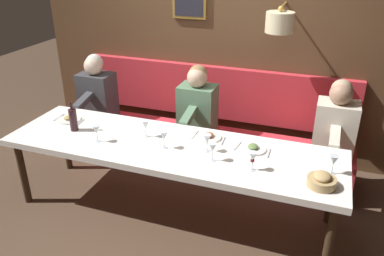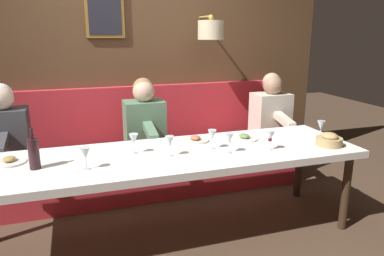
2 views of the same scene
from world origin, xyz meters
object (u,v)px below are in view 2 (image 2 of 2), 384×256
(wine_glass_2, at_px, (229,139))
(wine_glass_5, at_px, (212,135))
(diner_nearest, at_px, (271,111))
(wine_glass_0, at_px, (170,142))
(dining_table, at_px, (172,160))
(bread_bowl, at_px, (329,140))
(wine_glass_3, at_px, (321,126))
(wine_glass_6, at_px, (85,154))
(diner_near, at_px, (144,120))
(wine_glass_4, at_px, (270,137))
(wine_bottle, at_px, (34,153))
(diner_middle, at_px, (5,130))
(wine_glass_1, at_px, (134,140))

(wine_glass_2, relative_size, wine_glass_5, 1.00)
(diner_nearest, distance_m, wine_glass_0, 1.73)
(dining_table, relative_size, bread_bowl, 14.14)
(wine_glass_3, height_order, wine_glass_6, same)
(wine_glass_2, xyz_separation_m, wine_glass_5, (0.14, 0.09, 0.00))
(diner_nearest, height_order, diner_near, same)
(wine_glass_6, bearing_deg, diner_near, -30.62)
(diner_near, relative_size, wine_glass_4, 4.82)
(diner_near, height_order, wine_glass_3, diner_near)
(wine_bottle, height_order, bread_bowl, wine_bottle)
(wine_glass_5, distance_m, wine_glass_6, 1.03)
(diner_middle, xyz_separation_m, wine_bottle, (-0.91, -0.32, 0.04))
(diner_middle, bearing_deg, diner_nearest, -90.00)
(wine_glass_4, height_order, wine_glass_6, same)
(diner_nearest, relative_size, wine_glass_0, 4.82)
(wine_glass_0, bearing_deg, diner_near, 0.93)
(diner_nearest, xyz_separation_m, wine_glass_3, (-0.90, 0.01, 0.04))
(wine_glass_6, bearing_deg, wine_glass_3, -85.91)
(wine_glass_1, xyz_separation_m, wine_glass_4, (-0.26, -1.07, -0.00))
(wine_glass_0, distance_m, wine_glass_3, 1.43)
(wine_glass_5, bearing_deg, wine_glass_4, -112.13)
(wine_glass_0, xyz_separation_m, wine_glass_3, (0.06, -1.43, 0.00))
(bread_bowl, bearing_deg, dining_table, 80.36)
(wine_glass_4, height_order, bread_bowl, wine_glass_4)
(dining_table, xyz_separation_m, diner_near, (0.88, 0.05, 0.13))
(wine_bottle, relative_size, bread_bowl, 1.36)
(diner_near, bearing_deg, bread_bowl, -128.82)
(wine_glass_1, bearing_deg, bread_bowl, -100.76)
(wine_glass_0, xyz_separation_m, bread_bowl, (-0.15, -1.36, -0.07))
(wine_glass_1, bearing_deg, wine_glass_0, -121.02)
(wine_glass_2, bearing_deg, wine_glass_6, 91.22)
(diner_nearest, xyz_separation_m, diner_near, (0.00, 1.45, 0.00))
(diner_nearest, bearing_deg, wine_glass_2, 136.58)
(wine_glass_5, height_order, wine_glass_6, same)
(wine_glass_0, height_order, wine_glass_2, same)
(dining_table, distance_m, wine_glass_5, 0.39)
(wine_bottle, xyz_separation_m, bread_bowl, (-0.19, -2.34, -0.07))
(wine_glass_4, xyz_separation_m, wine_bottle, (0.14, 1.80, 0.00))
(dining_table, distance_m, wine_glass_1, 0.35)
(wine_glass_0, distance_m, bread_bowl, 1.37)
(wine_glass_1, xyz_separation_m, wine_bottle, (-0.11, 0.72, -0.00))
(diner_nearest, bearing_deg, dining_table, 122.12)
(wine_glass_2, bearing_deg, wine_glass_1, 73.13)
(wine_glass_4, distance_m, wine_glass_5, 0.48)
(dining_table, xyz_separation_m, wine_glass_6, (-0.16, 0.67, 0.17))
(diner_nearest, distance_m, wine_glass_4, 1.23)
(diner_near, relative_size, wine_glass_0, 4.82)
(diner_middle, bearing_deg, bread_bowl, -112.62)
(diner_nearest, xyz_separation_m, wine_glass_5, (-0.88, 1.06, 0.04))
(wine_glass_3, xyz_separation_m, wine_glass_5, (0.02, 1.05, 0.00))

